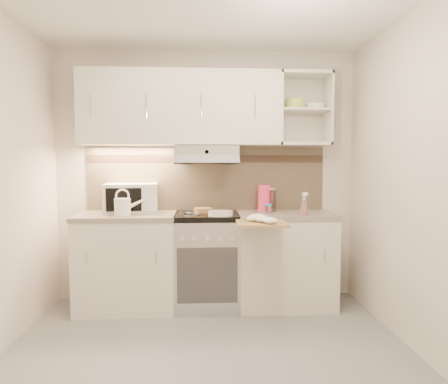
{
  "coord_description": "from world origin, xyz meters",
  "views": [
    {
      "loc": [
        -0.04,
        -2.67,
        1.37
      ],
      "look_at": [
        0.16,
        0.95,
        1.11
      ],
      "focal_mm": 32.0,
      "sensor_mm": 36.0,
      "label": 1
    }
  ],
  "objects_px": {
    "microwave": "(131,198)",
    "plate_stack": "(221,213)",
    "pink_pitcher": "(265,198)",
    "watering_can": "(124,206)",
    "glass_jar": "(270,199)",
    "cutting_board": "(261,223)",
    "electric_range": "(207,260)",
    "spray_bottle": "(304,206)"
  },
  "relations": [
    {
      "from": "plate_stack",
      "to": "cutting_board",
      "type": "height_order",
      "value": "plate_stack"
    },
    {
      "from": "spray_bottle",
      "to": "cutting_board",
      "type": "bearing_deg",
      "value": -145.99
    },
    {
      "from": "cutting_board",
      "to": "spray_bottle",
      "type": "bearing_deg",
      "value": 33.43
    },
    {
      "from": "cutting_board",
      "to": "watering_can",
      "type": "bearing_deg",
      "value": 165.55
    },
    {
      "from": "microwave",
      "to": "plate_stack",
      "type": "bearing_deg",
      "value": -24.04
    },
    {
      "from": "pink_pitcher",
      "to": "electric_range",
      "type": "bearing_deg",
      "value": -170.2
    },
    {
      "from": "microwave",
      "to": "glass_jar",
      "type": "relative_size",
      "value": 2.23
    },
    {
      "from": "watering_can",
      "to": "spray_bottle",
      "type": "xyz_separation_m",
      "value": [
        1.64,
        -0.09,
        0.0
      ]
    },
    {
      "from": "spray_bottle",
      "to": "cutting_board",
      "type": "xyz_separation_m",
      "value": [
        -0.43,
        -0.26,
        -0.12
      ]
    },
    {
      "from": "microwave",
      "to": "plate_stack",
      "type": "distance_m",
      "value": 0.91
    },
    {
      "from": "pink_pitcher",
      "to": "watering_can",
      "type": "bearing_deg",
      "value": -172.25
    },
    {
      "from": "electric_range",
      "to": "spray_bottle",
      "type": "bearing_deg",
      "value": -14.04
    },
    {
      "from": "spray_bottle",
      "to": "electric_range",
      "type": "bearing_deg",
      "value": 168.37
    },
    {
      "from": "watering_can",
      "to": "cutting_board",
      "type": "xyz_separation_m",
      "value": [
        1.21,
        -0.35,
        -0.12
      ]
    },
    {
      "from": "watering_can",
      "to": "microwave",
      "type": "bearing_deg",
      "value": 65.3
    },
    {
      "from": "plate_stack",
      "to": "glass_jar",
      "type": "distance_m",
      "value": 0.61
    },
    {
      "from": "watering_can",
      "to": "plate_stack",
      "type": "relative_size",
      "value": 1.26
    },
    {
      "from": "spray_bottle",
      "to": "pink_pitcher",
      "type": "bearing_deg",
      "value": 132.94
    },
    {
      "from": "electric_range",
      "to": "cutting_board",
      "type": "height_order",
      "value": "electric_range"
    },
    {
      "from": "glass_jar",
      "to": "electric_range",
      "type": "bearing_deg",
      "value": -167.52
    },
    {
      "from": "watering_can",
      "to": "spray_bottle",
      "type": "bearing_deg",
      "value": -21.08
    },
    {
      "from": "glass_jar",
      "to": "cutting_board",
      "type": "bearing_deg",
      "value": -106.13
    },
    {
      "from": "plate_stack",
      "to": "pink_pitcher",
      "type": "distance_m",
      "value": 0.56
    },
    {
      "from": "microwave",
      "to": "cutting_board",
      "type": "distance_m",
      "value": 1.33
    },
    {
      "from": "electric_range",
      "to": "watering_can",
      "type": "height_order",
      "value": "watering_can"
    },
    {
      "from": "cutting_board",
      "to": "microwave",
      "type": "bearing_deg",
      "value": 154.89
    },
    {
      "from": "watering_can",
      "to": "glass_jar",
      "type": "bearing_deg",
      "value": -6.94
    },
    {
      "from": "electric_range",
      "to": "cutting_board",
      "type": "relative_size",
      "value": 2.17
    },
    {
      "from": "watering_can",
      "to": "spray_bottle",
      "type": "relative_size",
      "value": 1.24
    },
    {
      "from": "microwave",
      "to": "pink_pitcher",
      "type": "relative_size",
      "value": 1.98
    },
    {
      "from": "microwave",
      "to": "watering_can",
      "type": "xyz_separation_m",
      "value": [
        -0.03,
        -0.25,
        -0.05
      ]
    },
    {
      "from": "spray_bottle",
      "to": "cutting_board",
      "type": "height_order",
      "value": "spray_bottle"
    },
    {
      "from": "microwave",
      "to": "watering_can",
      "type": "distance_m",
      "value": 0.25
    },
    {
      "from": "pink_pitcher",
      "to": "microwave",
      "type": "bearing_deg",
      "value": 177.33
    },
    {
      "from": "plate_stack",
      "to": "pink_pitcher",
      "type": "xyz_separation_m",
      "value": [
        0.45,
        0.32,
        0.11
      ]
    },
    {
      "from": "spray_bottle",
      "to": "microwave",
      "type": "bearing_deg",
      "value": 170.61
    },
    {
      "from": "watering_can",
      "to": "glass_jar",
      "type": "height_order",
      "value": "watering_can"
    },
    {
      "from": "watering_can",
      "to": "glass_jar",
      "type": "xyz_separation_m",
      "value": [
        1.39,
        0.27,
        0.03
      ]
    },
    {
      "from": "plate_stack",
      "to": "pink_pitcher",
      "type": "height_order",
      "value": "pink_pitcher"
    },
    {
      "from": "pink_pitcher",
      "to": "plate_stack",
      "type": "bearing_deg",
      "value": -148.61
    },
    {
      "from": "cutting_board",
      "to": "glass_jar",
      "type": "bearing_deg",
      "value": 75.7
    },
    {
      "from": "watering_can",
      "to": "pink_pitcher",
      "type": "height_order",
      "value": "pink_pitcher"
    }
  ]
}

